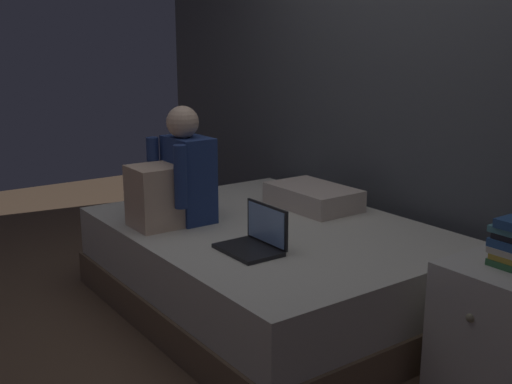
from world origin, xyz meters
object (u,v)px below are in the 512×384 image
at_px(person_sitting, 175,179).
at_px(laptop, 256,239).
at_px(bed, 270,267).
at_px(pillow, 313,197).
at_px(nightstand, 500,333).

height_order(person_sitting, laptop, person_sitting).
bearing_deg(laptop, bed, 133.31).
xyz_separation_m(laptop, pillow, (-0.45, 0.75, 0.01)).
distance_m(bed, pillow, 0.57).
distance_m(bed, nightstand, 1.32).
bearing_deg(person_sitting, nightstand, 20.58).
height_order(person_sitting, pillow, person_sitting).
distance_m(nightstand, laptop, 1.17).
height_order(nightstand, pillow, pillow).
height_order(nightstand, person_sitting, person_sitting).
relative_size(nightstand, pillow, 1.06).
distance_m(laptop, pillow, 0.88).
relative_size(bed, pillow, 3.57).
bearing_deg(bed, laptop, -46.69).
height_order(bed, pillow, pillow).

